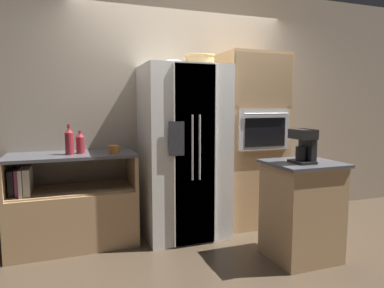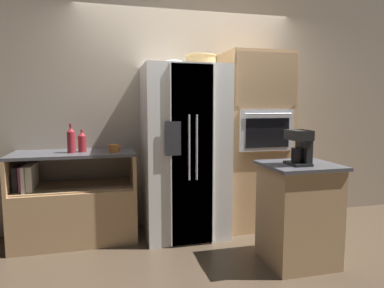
# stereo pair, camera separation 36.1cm
# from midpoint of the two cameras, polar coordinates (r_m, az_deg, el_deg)

# --- Properties ---
(ground_plane) EXTENTS (20.00, 20.00, 0.00)m
(ground_plane) POSITION_cam_midpoint_polar(r_m,az_deg,el_deg) (3.91, 3.58, -14.74)
(ground_plane) COLOR #4C3D2D
(wall_back) EXTENTS (12.00, 0.06, 2.80)m
(wall_back) POSITION_cam_midpoint_polar(r_m,az_deg,el_deg) (4.08, 1.76, 6.30)
(wall_back) COLOR tan
(wall_back) RESTS_ON ground_plane
(counter_left) EXTENTS (1.22, 0.58, 0.94)m
(counter_left) POSITION_cam_midpoint_polar(r_m,az_deg,el_deg) (3.76, -16.38, -10.29)
(counter_left) COLOR tan
(counter_left) RESTS_ON ground_plane
(refrigerator) EXTENTS (0.86, 0.76, 1.83)m
(refrigerator) POSITION_cam_midpoint_polar(r_m,az_deg,el_deg) (3.69, 1.49, -1.30)
(refrigerator) COLOR white
(refrigerator) RESTS_ON ground_plane
(wall_oven) EXTENTS (0.74, 0.65, 2.00)m
(wall_oven) POSITION_cam_midpoint_polar(r_m,az_deg,el_deg) (4.06, 12.92, 0.55)
(wall_oven) COLOR tan
(wall_oven) RESTS_ON ground_plane
(island_counter) EXTENTS (0.63, 0.58, 0.90)m
(island_counter) POSITION_cam_midpoint_polar(r_m,az_deg,el_deg) (3.30, 20.37, -10.82)
(island_counter) COLOR tan
(island_counter) RESTS_ON ground_plane
(wicker_basket) EXTENTS (0.33, 0.33, 0.12)m
(wicker_basket) POSITION_cam_midpoint_polar(r_m,az_deg,el_deg) (3.75, 4.36, 13.79)
(wicker_basket) COLOR tan
(wicker_basket) RESTS_ON refrigerator
(fruit_bowl) EXTENTS (0.22, 0.22, 0.07)m
(fruit_bowl) POSITION_cam_midpoint_polar(r_m,az_deg,el_deg) (3.74, -0.22, 13.36)
(fruit_bowl) COLOR white
(fruit_bowl) RESTS_ON refrigerator
(bottle_tall) EXTENTS (0.08, 0.08, 0.23)m
(bottle_tall) POSITION_cam_midpoint_polar(r_m,az_deg,el_deg) (3.62, -15.16, 0.37)
(bottle_tall) COLOR maroon
(bottle_tall) RESTS_ON counter_left
(bottle_short) EXTENTS (0.08, 0.08, 0.29)m
(bottle_short) POSITION_cam_midpoint_polar(r_m,az_deg,el_deg) (3.58, -16.81, 0.65)
(bottle_short) COLOR maroon
(bottle_short) RESTS_ON counter_left
(mug) EXTENTS (0.13, 0.10, 0.08)m
(mug) POSITION_cam_midpoint_polar(r_m,az_deg,el_deg) (3.52, -10.07, -0.74)
(mug) COLOR orange
(mug) RESTS_ON counter_left
(coffee_maker) EXTENTS (0.16, 0.22, 0.30)m
(coffee_maker) POSITION_cam_midpoint_polar(r_m,az_deg,el_deg) (3.11, 20.84, -0.30)
(coffee_maker) COLOR black
(coffee_maker) RESTS_ON island_counter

